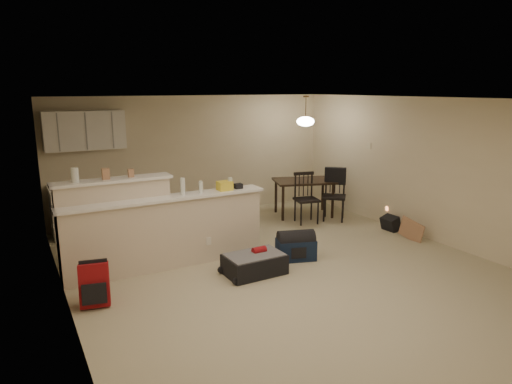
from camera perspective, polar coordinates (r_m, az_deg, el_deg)
room at (r=6.59m, az=3.70°, el=0.60°), size 7.00×7.02×2.50m
breakfast_bar at (r=6.94m, az=-13.27°, el=-4.58°), size 3.08×0.58×1.39m
upper_cabinets at (r=8.87m, az=-20.65°, el=7.22°), size 1.40×0.34×0.70m
kitchen_counter at (r=9.01m, az=-18.54°, el=-1.92°), size 1.80×0.60×0.90m
thermostat at (r=9.57m, az=13.93°, el=5.62°), size 0.02×0.12×0.12m
jar at (r=6.69m, az=-21.70°, el=1.99°), size 0.10×0.10×0.20m
cereal_box at (r=6.76m, az=-18.27°, el=2.17°), size 0.10×0.07×0.16m
small_box at (r=6.83m, az=-15.37°, el=2.30°), size 0.08×0.06×0.12m
bottle_a at (r=6.86m, az=-9.15°, el=0.69°), size 0.07×0.07×0.26m
bottle_b at (r=6.97m, az=-6.92°, el=0.61°), size 0.06×0.06×0.18m
bag_lump at (r=7.13m, az=-3.94°, el=0.79°), size 0.22×0.18×0.14m
pouch at (r=7.23m, az=-2.22°, el=0.75°), size 0.12×0.10×0.08m
extra_item_x at (r=7.16m, az=-3.24°, el=1.06°), size 0.07×0.07×0.19m
extra_item_y at (r=7.11m, az=-4.29°, el=0.73°), size 0.11×0.10×0.13m
dining_table at (r=9.63m, az=6.02°, el=0.97°), size 1.42×1.16×0.76m
pendant_lamp at (r=9.45m, az=6.21°, el=8.82°), size 0.36×0.36×0.62m
dining_chair_near at (r=9.13m, az=6.35°, el=-0.79°), size 0.52×0.51×1.01m
dining_chair_far at (r=9.40m, az=9.74°, el=-0.40°), size 0.63×0.62×1.04m
suitcase at (r=6.72m, az=-0.21°, el=-9.02°), size 0.86×0.56×0.29m
red_backpack at (r=6.11m, az=-19.54°, el=-10.86°), size 0.39×0.29×0.53m
navy_duffel at (r=7.27m, az=5.00°, el=-7.16°), size 0.67×0.49×0.33m
black_daypack at (r=9.04m, az=16.46°, el=-3.80°), size 0.23×0.32×0.27m
cardboard_sheet at (r=8.58m, az=18.85°, el=-4.53°), size 0.06×0.48×0.36m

